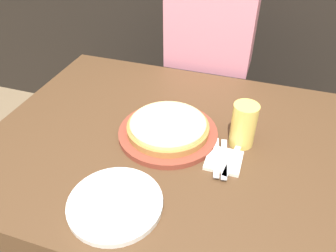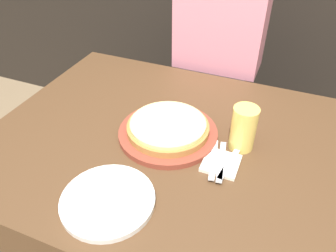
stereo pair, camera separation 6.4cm
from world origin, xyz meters
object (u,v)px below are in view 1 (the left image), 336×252
at_px(dinner_plate, 115,204).
at_px(spoon, 232,160).
at_px(fork, 216,157).
at_px(pizza_on_board, 168,130).
at_px(dinner_knife, 224,158).
at_px(beer_glass, 244,123).
at_px(diner_person, 207,75).

height_order(dinner_plate, spoon, dinner_plate).
bearing_deg(spoon, dinner_plate, -136.22).
bearing_deg(dinner_plate, fork, 49.52).
xyz_separation_m(fork, spoon, (0.05, -0.00, 0.00)).
distance_m(pizza_on_board, dinner_knife, 0.22).
distance_m(dinner_plate, dinner_knife, 0.36).
height_order(beer_glass, spoon, beer_glass).
xyz_separation_m(beer_glass, dinner_plate, (-0.29, -0.37, -0.07)).
relative_size(dinner_plate, spoon, 1.69).
xyz_separation_m(fork, diner_person, (-0.18, 0.68, -0.10)).
distance_m(dinner_plate, fork, 0.35).
distance_m(pizza_on_board, fork, 0.20).
height_order(pizza_on_board, dinner_plate, pizza_on_board).
xyz_separation_m(beer_glass, spoon, (-0.01, -0.11, -0.07)).
distance_m(dinner_plate, diner_person, 0.95).
distance_m(fork, spoon, 0.05).
xyz_separation_m(pizza_on_board, beer_glass, (0.25, 0.04, 0.06)).
bearing_deg(pizza_on_board, diner_person, 89.45).
relative_size(dinner_plate, fork, 1.45).
relative_size(fork, diner_person, 0.14).
xyz_separation_m(pizza_on_board, fork, (0.18, -0.07, -0.01)).
distance_m(beer_glass, fork, 0.14).
bearing_deg(beer_glass, diner_person, 112.57).
bearing_deg(fork, dinner_knife, -0.00).
distance_m(pizza_on_board, beer_glass, 0.25).
relative_size(pizza_on_board, spoon, 2.21).
bearing_deg(dinner_plate, dinner_knife, 46.51).
distance_m(fork, diner_person, 0.71).
distance_m(dinner_knife, spoon, 0.02).
bearing_deg(dinner_knife, beer_glass, 71.25).
height_order(fork, diner_person, diner_person).
bearing_deg(spoon, pizza_on_board, 162.89).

